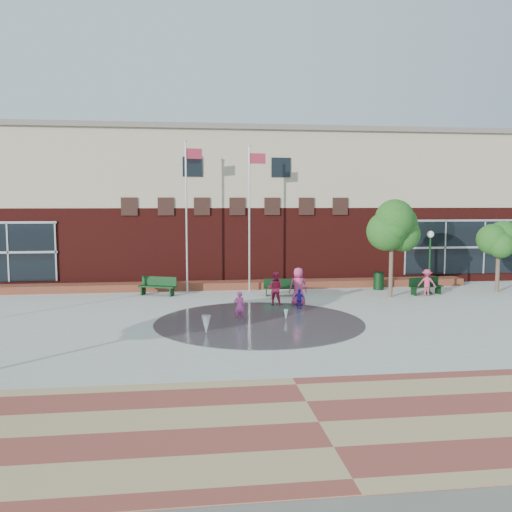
{
  "coord_description": "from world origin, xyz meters",
  "views": [
    {
      "loc": [
        -2.81,
        -18.22,
        4.84
      ],
      "look_at": [
        0.0,
        4.0,
        2.6
      ],
      "focal_mm": 38.0,
      "sensor_mm": 36.0,
      "label": 1
    }
  ],
  "objects": [
    {
      "name": "ground",
      "position": [
        0.0,
        0.0,
        0.0
      ],
      "size": [
        120.0,
        120.0,
        0.0
      ],
      "primitive_type": "plane",
      "color": "#666056",
      "rests_on": "ground"
    },
    {
      "name": "plaza_concrete",
      "position": [
        0.0,
        4.0,
        0.0
      ],
      "size": [
        46.0,
        18.0,
        0.01
      ],
      "primitive_type": "cube",
      "color": "#A8A8A0",
      "rests_on": "ground"
    },
    {
      "name": "paver_band",
      "position": [
        0.0,
        -7.0,
        0.0
      ],
      "size": [
        46.0,
        6.0,
        0.01
      ],
      "primitive_type": "cube",
      "color": "brown",
      "rests_on": "ground"
    },
    {
      "name": "splash_pad",
      "position": [
        0.0,
        3.0,
        0.0
      ],
      "size": [
        8.4,
        8.4,
        0.01
      ],
      "primitive_type": "cylinder",
      "color": "#383A3D",
      "rests_on": "ground"
    },
    {
      "name": "library_building",
      "position": [
        0.0,
        17.48,
        4.64
      ],
      "size": [
        44.4,
        10.4,
        9.2
      ],
      "color": "#47110E",
      "rests_on": "ground"
    },
    {
      "name": "flower_bed",
      "position": [
        0.0,
        11.6,
        0.0
      ],
      "size": [
        26.0,
        1.2,
        0.4
      ],
      "primitive_type": "cube",
      "color": "#A80A2A",
      "rests_on": "ground"
    },
    {
      "name": "flagpole_left",
      "position": [
        -2.82,
        10.62,
        4.49
      ],
      "size": [
        0.94,
        0.25,
        8.07
      ],
      "rotation": [
        0.0,
        0.0,
        0.19
      ],
      "color": "silver",
      "rests_on": "ground"
    },
    {
      "name": "flagpole_right",
      "position": [
        0.5,
        10.41,
        4.38
      ],
      "size": [
        0.96,
        0.21,
        7.84
      ],
      "rotation": [
        0.0,
        0.0,
        0.14
      ],
      "color": "silver",
      "rests_on": "ground"
    },
    {
      "name": "lamp_right",
      "position": [
        9.69,
        8.43,
        2.08
      ],
      "size": [
        0.35,
        0.35,
        3.35
      ],
      "color": "black",
      "rests_on": "ground"
    },
    {
      "name": "bench_left",
      "position": [
        -4.39,
        9.9,
        0.32
      ],
      "size": [
        2.0,
        1.24,
        0.98
      ],
      "rotation": [
        0.0,
        0.0,
        -0.39
      ],
      "color": "black",
      "rests_on": "ground"
    },
    {
      "name": "bench_mid",
      "position": [
        1.91,
        8.97,
        0.28
      ],
      "size": [
        1.8,
        0.73,
        0.88
      ],
      "rotation": [
        0.0,
        0.0,
        -0.14
      ],
      "color": "black",
      "rests_on": "ground"
    },
    {
      "name": "bench_right",
      "position": [
        9.52,
        8.43,
        0.29
      ],
      "size": [
        1.84,
        0.81,
        0.9
      ],
      "rotation": [
        0.0,
        0.0,
        0.18
      ],
      "color": "black",
      "rests_on": "ground"
    },
    {
      "name": "trash_can",
      "position": [
        7.63,
        10.29,
        0.5
      ],
      "size": [
        0.6,
        0.6,
        0.99
      ],
      "color": "black",
      "rests_on": "ground"
    },
    {
      "name": "tree_mid",
      "position": [
        7.41,
        7.96,
        3.54
      ],
      "size": [
        2.88,
        2.88,
        4.86
      ],
      "color": "#4E3C2E",
      "rests_on": "ground"
    },
    {
      "name": "tree_small_right",
      "position": [
        13.7,
        8.76,
        2.88
      ],
      "size": [
        2.31,
        2.31,
        3.95
      ],
      "color": "#4E3C2E",
      "rests_on": "ground"
    },
    {
      "name": "water_jet_a",
      "position": [
        -2.18,
        1.24,
        0.0
      ],
      "size": [
        0.35,
        0.35,
        0.69
      ],
      "primitive_type": "cone",
      "rotation": [
        3.14,
        0.0,
        0.0
      ],
      "color": "white",
      "rests_on": "ground"
    },
    {
      "name": "water_jet_b",
      "position": [
        1.13,
        3.16,
        0.0
      ],
      "size": [
        0.2,
        0.2,
        0.44
      ],
      "primitive_type": "cone",
      "rotation": [
        3.14,
        0.0,
        0.0
      ],
      "color": "white",
      "rests_on": "ground"
    },
    {
      "name": "child_splash",
      "position": [
        -0.75,
        3.4,
        0.61
      ],
      "size": [
        0.46,
        0.31,
        1.23
      ],
      "primitive_type": "imported",
      "rotation": [
        0.0,
        0.0,
        3.11
      ],
      "color": "#E148A1",
      "rests_on": "ground"
    },
    {
      "name": "adult_red",
      "position": [
        1.22,
        6.54,
        0.8
      ],
      "size": [
        0.94,
        0.84,
        1.6
      ],
      "primitive_type": "imported",
      "rotation": [
        0.0,
        0.0,
        2.78
      ],
      "color": "#D0264E",
      "rests_on": "ground"
    },
    {
      "name": "adult_pink",
      "position": [
        2.3,
        6.39,
        0.9
      ],
      "size": [
        0.88,
        0.58,
        1.79
      ],
      "primitive_type": "imported",
      "rotation": [
        0.0,
        0.0,
        3.15
      ],
      "color": "#C8386E",
      "rests_on": "ground"
    },
    {
      "name": "child_blue",
      "position": [
        2.16,
        5.42,
        0.47
      ],
      "size": [
        0.56,
        0.54,
        0.94
      ],
      "primitive_type": "imported",
      "rotation": [
        0.0,
        0.0,
        2.39
      ],
      "color": "#2F25C1",
      "rests_on": "ground"
    },
    {
      "name": "person_bench",
      "position": [
        9.38,
        8.03,
        0.7
      ],
      "size": [
        1.03,
        0.81,
        1.4
      ],
      "primitive_type": "imported",
      "rotation": [
        0.0,
        0.0,
        2.78
      ],
      "color": "#C0385A",
      "rests_on": "ground"
    }
  ]
}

